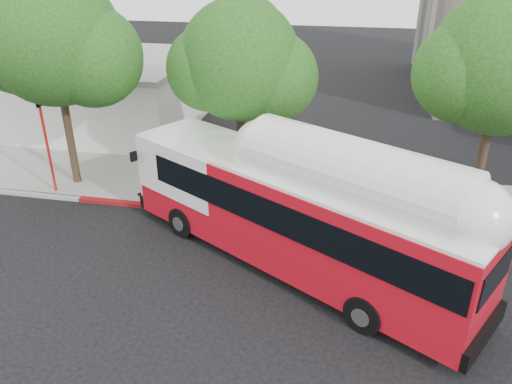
% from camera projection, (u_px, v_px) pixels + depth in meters
% --- Properties ---
extents(ground, '(120.00, 120.00, 0.00)m').
position_uv_depth(ground, '(232.00, 270.00, 17.72)').
color(ground, black).
rests_on(ground, ground).
extents(sidewalk, '(60.00, 5.00, 0.15)m').
position_uv_depth(sidewalk, '(265.00, 189.00, 23.40)').
color(sidewalk, gray).
rests_on(sidewalk, ground).
extents(curb_strip, '(60.00, 0.30, 0.15)m').
position_uv_depth(curb_strip, '(254.00, 216.00, 21.11)').
color(curb_strip, gray).
rests_on(curb_strip, ground).
extents(red_curb_segment, '(10.00, 0.32, 0.16)m').
position_uv_depth(red_curb_segment, '(186.00, 209.00, 21.63)').
color(red_curb_segment, maroon).
rests_on(red_curb_segment, ground).
extents(street_tree_left, '(6.67, 5.80, 9.74)m').
position_uv_depth(street_tree_left, '(64.00, 44.00, 21.14)').
color(street_tree_left, '#2D2116').
rests_on(street_tree_left, ground).
extents(street_tree_mid, '(5.75, 5.00, 8.62)m').
position_uv_depth(street_tree_mid, '(250.00, 66.00, 20.51)').
color(street_tree_mid, '#2D2116').
rests_on(street_tree_mid, ground).
extents(low_commercial_bldg, '(16.20, 10.20, 4.25)m').
position_uv_depth(low_commercial_bldg, '(68.00, 90.00, 31.49)').
color(low_commercial_bldg, silver).
rests_on(low_commercial_bldg, ground).
extents(transit_bus, '(13.71, 9.47, 4.27)m').
position_uv_depth(transit_bus, '(294.00, 216.00, 17.18)').
color(transit_bus, red).
rests_on(transit_bus, ground).
extents(signal_pole, '(0.12, 0.42, 4.40)m').
position_uv_depth(signal_pole, '(48.00, 148.00, 22.20)').
color(signal_pole, red).
rests_on(signal_pole, ground).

